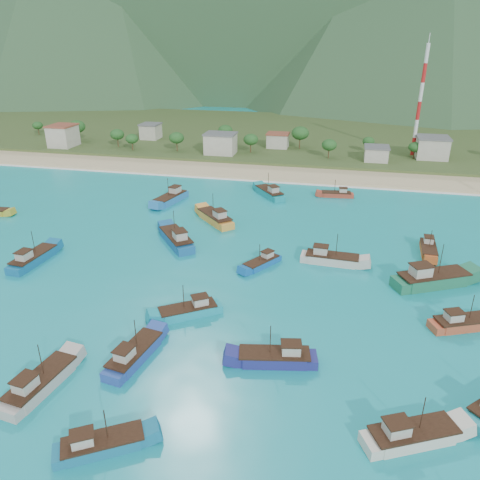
% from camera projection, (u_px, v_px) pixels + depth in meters
% --- Properties ---
extents(ground, '(600.00, 600.00, 0.00)m').
position_uv_depth(ground, '(246.00, 302.00, 77.71)').
color(ground, '#0D8294').
rests_on(ground, ground).
extents(beach, '(400.00, 18.00, 1.20)m').
position_uv_depth(beach, '(298.00, 175.00, 148.28)').
color(beach, beige).
rests_on(beach, ground).
extents(land, '(400.00, 110.00, 2.40)m').
position_uv_depth(land, '(313.00, 137.00, 202.78)').
color(land, '#385123').
rests_on(land, ground).
extents(surf_line, '(400.00, 2.50, 0.08)m').
position_uv_depth(surf_line, '(294.00, 183.00, 139.80)').
color(surf_line, white).
rests_on(surf_line, ground).
extents(village, '(210.28, 31.81, 7.56)m').
position_uv_depth(village, '(336.00, 147.00, 163.00)').
color(village, beige).
rests_on(village, ground).
extents(vegetation, '(271.62, 25.71, 8.58)m').
position_uv_depth(vegetation, '(268.00, 141.00, 170.32)').
color(vegetation, '#235623').
rests_on(vegetation, ground).
extents(radio_tower, '(1.20, 1.20, 36.66)m').
position_uv_depth(radio_tower, '(420.00, 101.00, 158.69)').
color(radio_tower, red).
rests_on(radio_tower, ground).
extents(boat_0, '(9.77, 11.27, 6.85)m').
position_uv_depth(boat_0, '(270.00, 193.00, 128.10)').
color(boat_0, teal).
rests_on(boat_0, ground).
extents(boat_1, '(10.58, 6.74, 6.03)m').
position_uv_depth(boat_1, '(463.00, 324.00, 70.56)').
color(boat_1, '#BE4C2E').
rests_on(boat_1, ground).
extents(boat_2, '(3.37, 9.65, 5.61)m').
position_uv_depth(boat_2, '(428.00, 250.00, 94.98)').
color(boat_2, '#BB4B1D').
rests_on(boat_2, ground).
extents(boat_3, '(4.77, 11.45, 6.56)m').
position_uv_depth(boat_3, '(40.00, 384.00, 58.19)').
color(boat_3, '#B3ABA3').
rests_on(boat_3, ground).
extents(boat_4, '(4.20, 11.61, 6.73)m').
position_uv_depth(boat_4, '(33.00, 259.00, 90.60)').
color(boat_4, '#106194').
rests_on(boat_4, ground).
extents(boat_6, '(14.37, 10.00, 8.28)m').
position_uv_depth(boat_6, '(432.00, 280.00, 82.37)').
color(boat_6, '#1D704E').
rests_on(boat_6, ground).
extents(boat_7, '(11.12, 7.58, 6.39)m').
position_uv_depth(boat_7, '(411.00, 436.00, 50.70)').
color(boat_7, beige).
rests_on(boat_7, ground).
extents(boat_8, '(11.04, 11.37, 7.23)m').
position_uv_depth(boat_8, '(215.00, 218.00, 110.34)').
color(boat_8, gold).
rests_on(boat_8, ground).
extents(boat_9, '(9.69, 7.36, 5.67)m').
position_uv_depth(boat_9, '(101.00, 445.00, 49.74)').
color(boat_9, '#146A90').
rests_on(boat_9, ground).
extents(boat_11, '(10.06, 8.05, 5.96)m').
position_uv_depth(boat_11, '(189.00, 311.00, 73.72)').
color(boat_11, '#1599AD').
rests_on(boat_11, ground).
extents(boat_17, '(6.82, 8.75, 5.15)m').
position_uv_depth(boat_17, '(262.00, 263.00, 89.57)').
color(boat_17, '#105AAC').
rests_on(boat_17, ground).
extents(boat_19, '(8.94, 3.45, 5.15)m').
position_uv_depth(boat_19, '(337.00, 195.00, 127.89)').
color(boat_19, '#A73B28').
rests_on(boat_19, ground).
extents(boat_23, '(11.44, 3.91, 6.66)m').
position_uv_depth(boat_23, '(331.00, 259.00, 90.53)').
color(boat_23, beige).
rests_on(boat_23, ground).
extents(boat_24, '(6.29, 12.60, 7.15)m').
position_uv_depth(boat_24, '(171.00, 199.00, 123.75)').
color(boat_24, '#2574BC').
rests_on(boat_24, ground).
extents(boat_27, '(10.91, 12.36, 7.56)m').
position_uv_depth(boat_27, '(177.00, 240.00, 98.85)').
color(boat_27, '#155793').
rests_on(boat_27, ground).
extents(boat_28, '(11.13, 5.09, 6.34)m').
position_uv_depth(boat_28, '(276.00, 358.00, 62.91)').
color(boat_28, navy).
rests_on(boat_28, ground).
extents(boat_29, '(4.85, 11.01, 6.28)m').
position_uv_depth(boat_29, '(134.00, 355.00, 63.54)').
color(boat_29, '#2848A1').
rests_on(boat_29, ground).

